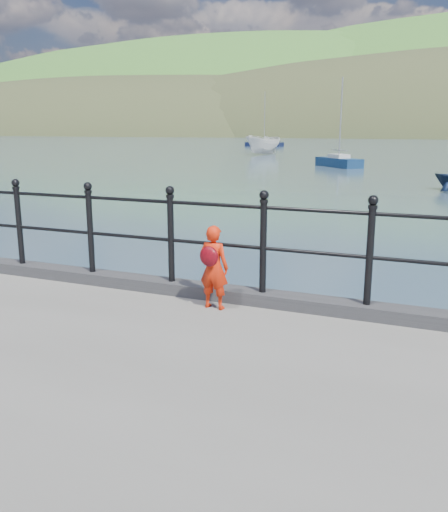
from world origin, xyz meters
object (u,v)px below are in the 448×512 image
at_px(child, 214,267).
at_px(launch_white, 263,145).
at_px(railing, 215,232).
at_px(sailboat_port, 339,163).
at_px(sailboat_left, 264,144).

xyz_separation_m(child, launch_white, (-17.60, 54.32, -0.39)).
bearing_deg(launch_white, railing, -54.47).
relative_size(child, sailboat_port, 0.14).
xyz_separation_m(railing, child, (0.13, -0.36, -0.33)).
height_order(child, launch_white, launch_white).
distance_m(child, launch_white, 57.10).
xyz_separation_m(railing, sailboat_port, (-5.72, 37.61, -1.48)).
bearing_deg(child, launch_white, -68.84).
height_order(railing, sailboat_left, sailboat_left).
bearing_deg(sailboat_left, launch_white, -62.29).
xyz_separation_m(child, sailboat_port, (-5.85, 37.97, -1.15)).
distance_m(railing, sailboat_port, 38.08).
distance_m(railing, child, 0.51).
height_order(child, sailboat_left, sailboat_left).
height_order(launch_white, sailboat_left, sailboat_left).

